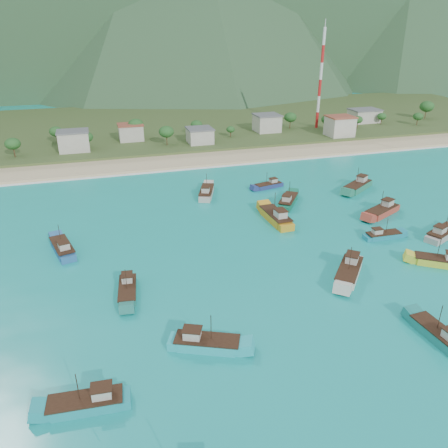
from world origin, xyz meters
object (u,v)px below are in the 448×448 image
object	(u,v)px
boat_7	(358,187)
boat_23	(443,234)
boat_14	(440,262)
boat_12	(206,193)
boat_1	(206,344)
boat_18	(383,236)
boat_28	(88,404)
boat_25	(288,201)
boat_19	(128,291)
boat_13	(276,218)
radio_tower	(320,80)
boat_26	(382,211)
boat_20	(349,272)
boat_9	(268,186)
boat_8	(63,249)
boat_0	(440,337)

from	to	relation	value
boat_7	boat_23	size ratio (longest dim) A/B	1.09
boat_7	boat_14	world-z (taller)	boat_7
boat_12	boat_14	size ratio (longest dim) A/B	1.14
boat_1	boat_18	xyz separation A→B (m)	(46.66, 23.79, -0.22)
boat_12	boat_28	xyz separation A→B (m)	(-32.67, -67.29, -0.10)
boat_25	boat_19	bearing A→B (deg)	-108.92
boat_13	boat_23	world-z (taller)	boat_13
radio_tower	boat_18	xyz separation A→B (m)	(-36.51, -101.04, -21.49)
boat_1	boat_14	world-z (taller)	boat_1
boat_26	boat_28	size ratio (longest dim) A/B	1.16
boat_12	boat_28	distance (m)	74.80
boat_23	boat_28	size ratio (longest dim) A/B	1.09
radio_tower	boat_13	size ratio (longest dim) A/B	3.21
boat_28	boat_20	bearing A→B (deg)	-64.50
boat_14	boat_19	size ratio (longest dim) A/B	1.01
boat_9	boat_14	xyz separation A→B (m)	(15.37, -51.67, 0.15)
radio_tower	boat_20	distance (m)	126.31
radio_tower	boat_12	bearing A→B (deg)	-136.37
boat_7	boat_12	bearing A→B (deg)	46.39
boat_8	boat_13	world-z (taller)	boat_13
radio_tower	boat_13	bearing A→B (deg)	-122.97
boat_20	boat_25	bearing A→B (deg)	-55.10
boat_9	boat_26	bearing A→B (deg)	-155.74
boat_14	boat_20	world-z (taller)	boat_20
boat_19	boat_7	bearing A→B (deg)	-145.93
boat_0	boat_9	world-z (taller)	boat_0
boat_25	boat_12	bearing A→B (deg)	-176.87
boat_19	boat_20	world-z (taller)	boat_20
boat_18	boat_23	world-z (taller)	boat_23
boat_9	boat_25	bearing A→B (deg)	168.23
boat_1	boat_7	world-z (taller)	boat_7
boat_1	boat_19	size ratio (longest dim) A/B	1.09
boat_13	boat_26	xyz separation A→B (m)	(26.90, -3.87, -0.10)
boat_9	boat_20	bearing A→B (deg)	163.30
boat_0	boat_25	bearing A→B (deg)	85.72
boat_23	boat_26	bearing A→B (deg)	175.90
boat_1	boat_20	world-z (taller)	boat_20
boat_7	boat_19	xyz separation A→B (m)	(-68.28, -35.24, -0.27)
boat_7	boat_26	world-z (taller)	boat_7
boat_19	boat_23	size ratio (longest dim) A/B	0.89
boat_0	boat_9	size ratio (longest dim) A/B	1.16
boat_13	boat_19	xyz separation A→B (m)	(-37.13, -21.48, -0.30)
boat_12	boat_1	bearing A→B (deg)	-84.04
boat_1	boat_25	distance (m)	59.65
radio_tower	boat_9	bearing A→B (deg)	-127.48
boat_7	boat_25	bearing A→B (deg)	67.72
boat_9	boat_25	size ratio (longest dim) A/B	0.85
boat_23	boat_28	xyz separation A→B (m)	(-76.48, -26.96, -0.08)
boat_13	boat_18	bearing A→B (deg)	-41.06
boat_7	boat_12	xyz separation A→B (m)	(-42.72, 7.94, -0.13)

